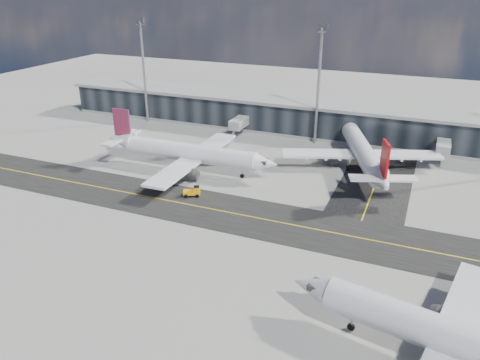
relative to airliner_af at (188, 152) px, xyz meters
The scene contains 9 objects.
ground 28.74m from the airliner_af, 42.72° to the right, with size 300.00×300.00×0.00m, color gray.
taxiway_lanes 26.56m from the airliner_af, 19.05° to the right, with size 180.00×63.00×0.03m.
terminal_concourse 41.33m from the airliner_af, 59.53° to the left, with size 152.00×19.80×8.80m.
floodlight_masts 37.37m from the airliner_af, 53.91° to the left, with size 102.50×0.70×28.90m.
airliner_af is the anchor object (origin of this frame).
airliner_redtail 37.85m from the airliner_af, 22.43° to the left, with size 33.95×39.28×12.02m.
airliner_near 67.83m from the airliner_af, 36.10° to the right, with size 40.62×34.84×12.08m.
baggage_tug 14.19m from the airliner_af, 57.79° to the right, with size 3.55×2.73×2.01m.
service_van 41.03m from the airliner_af, 22.12° to the left, with size 2.72×5.89×1.64m, color silver.
Camera 1 is at (26.13, -63.93, 38.57)m, focal length 35.00 mm.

